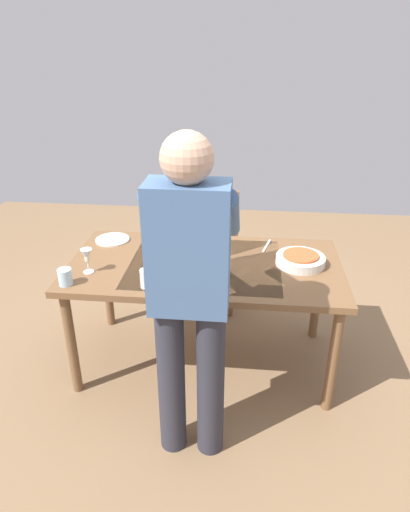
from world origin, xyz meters
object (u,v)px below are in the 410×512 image
Objects in this scene: dining_table at (205,274)px; person_server at (190,290)px; chair_near at (212,241)px; wine_glass_left at (87,256)px; wine_bottle at (162,224)px; dinner_plate_far at (113,240)px; serving_bowl_pasta at (300,259)px; water_cup_near_right at (65,277)px; water_cup_near_left at (146,278)px; dinner_plate_near at (174,252)px.

dining_table is 0.99× the size of person_server.
wine_glass_left is at bearing 56.97° from chair_near.
wine_bottle reaches higher than dinner_plate_far.
wine_glass_left is 0.48m from dinner_plate_far.
person_server reaches higher than dining_table.
dining_table is 0.51m from wine_bottle.
chair_near is (0.02, -0.82, -0.15)m from dining_table.
wine_glass_left is (0.68, 0.19, 0.18)m from dining_table.
dining_table is 5.59× the size of serving_bowl_pasta.
water_cup_near_right is at bearing 16.12° from serving_bowl_pasta.
wine_bottle is 0.67m from water_cup_near_left.
person_server is 0.85m from wine_glass_left.
dining_table is 0.84m from water_cup_near_right.
water_cup_near_left reaches higher than dinner_plate_far.
dinner_plate_near is 1.00× the size of dinner_plate_far.
chair_near is 1.20m from water_cup_near_left.
person_server reaches higher than serving_bowl_pasta.
person_server is 1.10m from wine_bottle.
wine_bottle is 0.99× the size of serving_bowl_pasta.
dining_table is 7.29× the size of dinner_plate_near.
water_cup_near_left is (0.30, -0.38, -0.16)m from person_server.
wine_bottle reaches higher than water_cup_near_right.
water_cup_near_left is (0.27, 1.14, 0.27)m from chair_near.
dinner_plate_near is 0.48m from dinner_plate_far.
wine_glass_left reaches higher than serving_bowl_pasta.
wine_glass_left is 0.66× the size of dinner_plate_near.
chair_near is at bearing -122.25° from water_cup_near_right.
dining_table is 5.66× the size of wine_bottle.
chair_near is 8.39× the size of water_cup_near_left.
water_cup_near_right is at bearing 63.13° from wine_glass_left.
dining_table is 0.46m from water_cup_near_left.
dinner_plate_far is (1.25, -0.23, -0.03)m from serving_bowl_pasta.
chair_near is 3.03× the size of serving_bowl_pasta.
wine_bottle is 1.29× the size of dinner_plate_near.
dinner_plate_near is at bearing -75.29° from person_server.
person_server is 17.45× the size of water_cup_near_right.
dinner_plate_near is at bearing -139.30° from water_cup_near_right.
wine_bottle is at bearing -121.76° from water_cup_near_right.
water_cup_near_left is (-0.38, 0.14, -0.05)m from wine_glass_left.
dinner_plate_near is at bearing -100.46° from water_cup_near_left.
water_cup_near_right is (0.75, -0.36, -0.17)m from person_server.
wine_glass_left is (0.35, 0.53, -0.01)m from wine_bottle.
water_cup_near_left is at bearing 22.62° from serving_bowl_pasta.
dinner_plate_far is at bearing 11.36° from wine_bottle.
serving_bowl_pasta is at bearing -128.09° from person_server.
chair_near is 6.03× the size of wine_glass_left.
person_server is 0.87m from dinner_plate_near.
water_cup_near_right is (0.43, 0.69, -0.06)m from wine_bottle.
dinner_plate_near is (-0.08, -0.44, -0.05)m from water_cup_near_left.
wine_bottle reaches higher than serving_bowl_pasta.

